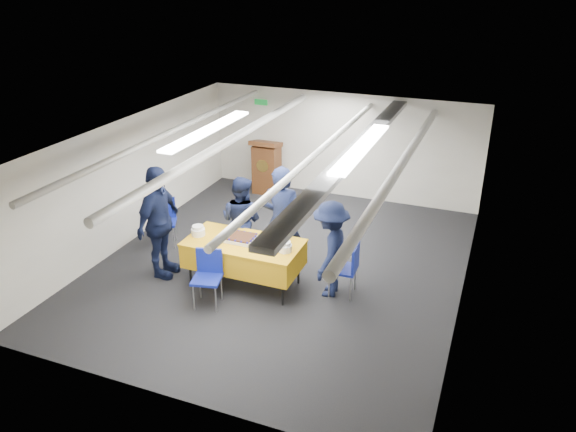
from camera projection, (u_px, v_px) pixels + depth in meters
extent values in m
plane|color=black|center=(282.00, 265.00, 9.72)|extent=(7.00, 7.00, 0.00)
cube|color=silver|center=(342.00, 146.00, 12.21)|extent=(6.00, 0.02, 2.30)
cube|color=silver|center=(130.00, 181.00, 10.25)|extent=(0.02, 7.00, 2.30)
cube|color=silver|center=(469.00, 233.00, 8.25)|extent=(0.02, 7.00, 2.30)
cube|color=silver|center=(281.00, 137.00, 8.78)|extent=(6.00, 7.00, 0.02)
cylinder|color=silver|center=(172.00, 131.00, 9.50)|extent=(0.10, 6.90, 0.10)
cylinder|color=silver|center=(230.00, 140.00, 9.14)|extent=(0.14, 6.90, 0.14)
cylinder|color=silver|center=(317.00, 153.00, 8.66)|extent=(0.10, 6.90, 0.10)
cylinder|color=silver|center=(401.00, 166.00, 8.24)|extent=(0.14, 6.90, 0.14)
cube|color=gray|center=(355.00, 151.00, 8.42)|extent=(0.28, 6.90, 0.08)
cube|color=white|center=(208.00, 130.00, 9.22)|extent=(0.25, 2.60, 0.04)
cube|color=white|center=(362.00, 147.00, 8.35)|extent=(0.25, 2.60, 0.04)
cube|color=#0C591E|center=(261.00, 102.00, 12.50)|extent=(0.30, 0.04, 0.12)
cylinder|color=black|center=(191.00, 275.00, 9.05)|extent=(0.04, 0.04, 0.36)
cylinder|color=black|center=(283.00, 295.00, 8.52)|extent=(0.04, 0.04, 0.36)
cylinder|color=black|center=(211.00, 256.00, 9.64)|extent=(0.04, 0.04, 0.36)
cylinder|color=black|center=(298.00, 273.00, 9.10)|extent=(0.04, 0.04, 0.36)
cube|color=gold|center=(244.00, 254.00, 8.93)|extent=(1.82, 0.91, 0.39)
cube|color=gold|center=(243.00, 243.00, 8.84)|extent=(1.84, 0.93, 0.03)
cube|color=white|center=(240.00, 239.00, 8.87)|extent=(0.47, 0.38, 0.06)
cube|color=black|center=(240.00, 236.00, 8.86)|extent=(0.45, 0.36, 0.02)
sphere|color=#111097|center=(223.00, 239.00, 8.78)|extent=(0.04, 0.04, 0.04)
sphere|color=#111097|center=(233.00, 230.00, 9.07)|extent=(0.04, 0.04, 0.04)
sphere|color=#111097|center=(229.00, 240.00, 8.75)|extent=(0.04, 0.04, 0.04)
sphere|color=#111097|center=(239.00, 231.00, 9.03)|extent=(0.04, 0.04, 0.04)
sphere|color=#111097|center=(235.00, 241.00, 8.71)|extent=(0.04, 0.04, 0.04)
sphere|color=#111097|center=(245.00, 232.00, 9.00)|extent=(0.04, 0.04, 0.04)
sphere|color=#111097|center=(241.00, 242.00, 8.68)|extent=(0.04, 0.04, 0.04)
sphere|color=#111097|center=(251.00, 233.00, 8.97)|extent=(0.04, 0.04, 0.04)
sphere|color=#111097|center=(247.00, 243.00, 8.64)|extent=(0.04, 0.04, 0.04)
sphere|color=#111097|center=(256.00, 234.00, 8.93)|extent=(0.04, 0.04, 0.04)
sphere|color=#111097|center=(225.00, 236.00, 8.86)|extent=(0.04, 0.04, 0.04)
sphere|color=#111097|center=(251.00, 241.00, 8.71)|extent=(0.04, 0.04, 0.04)
sphere|color=#111097|center=(227.00, 234.00, 8.93)|extent=(0.04, 0.04, 0.04)
sphere|color=#111097|center=(253.00, 239.00, 8.78)|extent=(0.04, 0.04, 0.04)
sphere|color=#111097|center=(230.00, 232.00, 9.00)|extent=(0.04, 0.04, 0.04)
sphere|color=#111097|center=(255.00, 236.00, 8.85)|extent=(0.04, 0.04, 0.04)
cylinder|color=white|center=(198.00, 232.00, 9.03)|extent=(0.22, 0.22, 0.11)
cylinder|color=white|center=(198.00, 227.00, 9.00)|extent=(0.18, 0.18, 0.05)
cylinder|color=white|center=(285.00, 248.00, 8.53)|extent=(0.22, 0.22, 0.11)
cylinder|color=white|center=(285.00, 243.00, 8.49)|extent=(0.18, 0.18, 0.05)
cube|color=brown|center=(267.00, 169.00, 12.62)|extent=(0.55, 0.45, 1.10)
cube|color=brown|center=(266.00, 144.00, 12.35)|extent=(0.62, 0.53, 0.21)
cylinder|color=gold|center=(262.00, 166.00, 12.36)|extent=(0.28, 0.02, 0.28)
cylinder|color=gray|center=(194.00, 298.00, 8.37)|extent=(0.02, 0.02, 0.43)
cylinder|color=gray|center=(216.00, 299.00, 8.33)|extent=(0.02, 0.02, 0.43)
cylinder|color=gray|center=(200.00, 286.00, 8.68)|extent=(0.02, 0.02, 0.43)
cylinder|color=gray|center=(221.00, 288.00, 8.64)|extent=(0.02, 0.02, 0.43)
cube|color=navy|center=(207.00, 279.00, 8.41)|extent=(0.51, 0.51, 0.04)
cube|color=navy|center=(209.00, 260.00, 8.49)|extent=(0.40, 0.13, 0.40)
cylinder|color=gray|center=(335.00, 275.00, 8.99)|extent=(0.02, 0.02, 0.43)
cylinder|color=gray|center=(329.00, 285.00, 8.70)|extent=(0.02, 0.02, 0.43)
cylinder|color=gray|center=(355.00, 278.00, 8.89)|extent=(0.02, 0.02, 0.43)
cylinder|color=gray|center=(350.00, 289.00, 8.60)|extent=(0.02, 0.02, 0.43)
cube|color=navy|center=(343.00, 269.00, 8.70)|extent=(0.44, 0.44, 0.04)
cube|color=navy|center=(356.00, 258.00, 8.55)|extent=(0.06, 0.40, 0.40)
cylinder|color=gray|center=(155.00, 238.00, 10.18)|extent=(0.02, 0.02, 0.43)
cylinder|color=gray|center=(174.00, 238.00, 10.20)|extent=(0.02, 0.02, 0.43)
cylinder|color=gray|center=(157.00, 230.00, 10.49)|extent=(0.02, 0.02, 0.43)
cylinder|color=gray|center=(176.00, 230.00, 10.51)|extent=(0.02, 0.02, 0.43)
cube|color=navy|center=(164.00, 223.00, 10.25)|extent=(0.56, 0.56, 0.04)
cube|color=navy|center=(164.00, 207.00, 10.33)|extent=(0.38, 0.21, 0.40)
imported|color=black|center=(282.00, 221.00, 9.11)|extent=(0.75, 0.55, 1.89)
imported|color=black|center=(241.00, 220.00, 9.54)|extent=(0.83, 0.68, 1.57)
imported|color=black|center=(159.00, 223.00, 9.06)|extent=(0.51, 1.13, 1.90)
imported|color=black|center=(330.00, 249.00, 8.59)|extent=(0.63, 1.03, 1.55)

